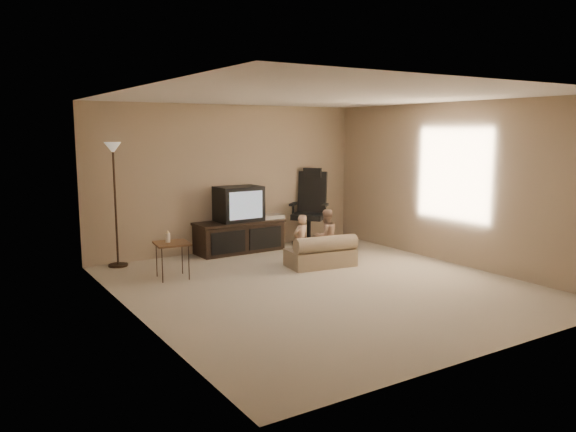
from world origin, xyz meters
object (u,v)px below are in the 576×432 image
floor_lamp (114,176)px  child_sofa (322,254)px  office_chair (310,217)px  side_table (172,244)px  tv_stand (240,225)px  toddler_left (301,241)px  toddler_right (326,236)px

floor_lamp → child_sofa: bearing=-32.7°
office_chair → side_table: size_ratio=2.00×
floor_lamp → side_table: bearing=-68.0°
tv_stand → office_chair: 1.41m
side_table → toddler_left: 1.96m
tv_stand → child_sofa: tv_stand is taller
tv_stand → side_table: 1.94m
toddler_left → child_sofa: bearing=136.6°
child_sofa → toddler_left: size_ratio=1.34×
toddler_left → floor_lamp: bearing=-44.1°
floor_lamp → toddler_right: floor_lamp is taller
side_table → toddler_right: (2.39, -0.38, -0.07)m
office_chair → toddler_right: size_ratio=1.63×
floor_lamp → toddler_left: (2.37, -1.52, -0.98)m
office_chair → toddler_left: size_ratio=1.72×
side_table → toddler_left: size_ratio=0.86×
child_sofa → tv_stand: bearing=117.1°
tv_stand → toddler_left: 1.49m
office_chair → floor_lamp: 3.59m
office_chair → floor_lamp: size_ratio=0.73×
floor_lamp → toddler_right: 3.36m
tv_stand → office_chair: office_chair is taller
side_table → toddler_left: (1.91, -0.40, -0.09)m
side_table → toddler_left: bearing=-11.7°
floor_lamp → toddler_left: size_ratio=2.35×
tv_stand → floor_lamp: (-2.07, 0.06, 0.91)m
tv_stand → side_table: (-1.62, -1.07, 0.03)m
floor_lamp → child_sofa: floor_lamp is taller
child_sofa → toddler_left: (-0.27, 0.17, 0.20)m
floor_lamp → child_sofa: 3.35m
floor_lamp → toddler_right: bearing=-27.8°
office_chair → toddler_left: bearing=-80.6°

